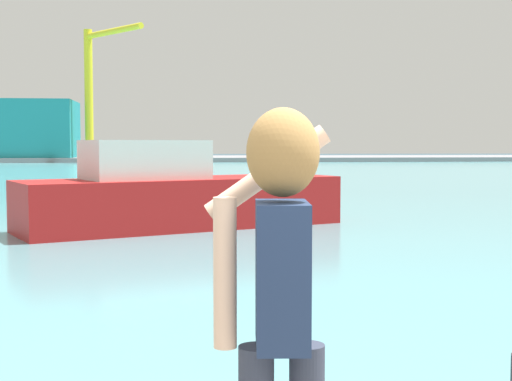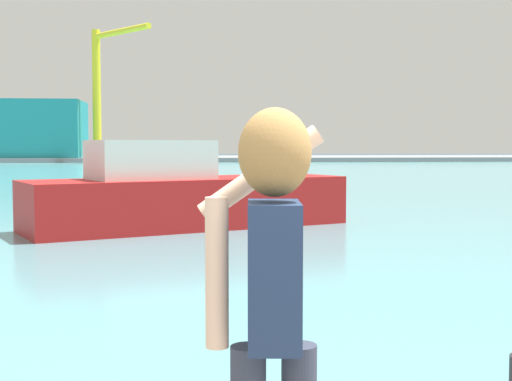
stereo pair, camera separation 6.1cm
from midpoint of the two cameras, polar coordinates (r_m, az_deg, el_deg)
The scene contains 7 objects.
ground_plane at distance 52.16m, azimuth -5.00°, elevation 1.39°, with size 220.00×220.00×0.00m, color #334751.
harbor_water at distance 54.16m, azimuth -5.03°, elevation 1.49°, with size 140.00×100.00×0.02m, color #599EA8.
far_shore_dock at distance 94.13m, azimuth -5.44°, elevation 2.58°, with size 140.00×20.00×0.54m, color gray.
person_photographer at distance 2.75m, azimuth 1.88°, elevation -7.46°, with size 0.53×0.56×1.74m.
boat_moored at distance 17.71m, azimuth -5.86°, elevation -0.43°, with size 8.32×5.35×2.18m.
warehouse_left at distance 91.83m, azimuth -17.72°, elevation 4.74°, with size 12.83×9.63×6.97m, color teal.
port_crane at distance 86.89m, azimuth -12.24°, elevation 8.81°, with size 7.46×9.21×15.31m.
Camera 2 is at (-0.86, -2.11, 2.09)m, focal length 49.59 mm.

